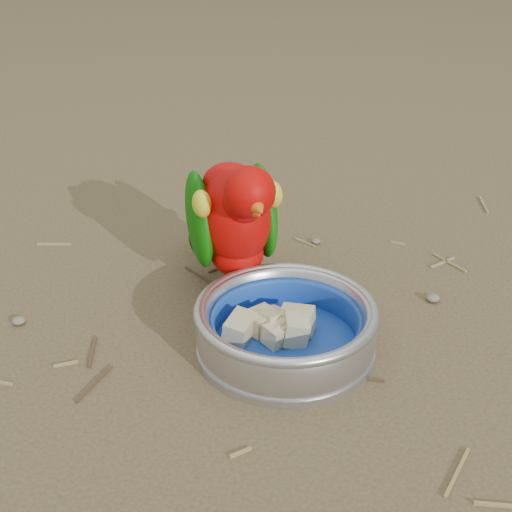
{
  "coord_description": "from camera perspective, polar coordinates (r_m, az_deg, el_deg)",
  "views": [
    {
      "loc": [
        -0.13,
        -0.61,
        0.48
      ],
      "look_at": [
        0.01,
        0.13,
        0.08
      ],
      "focal_mm": 50.0,
      "sensor_mm": 36.0,
      "label": 1
    }
  ],
  "objects": [
    {
      "name": "lory_parrot",
      "position": [
        0.88,
        -1.68,
        2.2
      ],
      "size": [
        0.14,
        0.25,
        0.19
      ],
      "primitive_type": null,
      "rotation": [
        0.0,
        0.0,
        -3.01
      ],
      "color": "#AF0503",
      "rests_on": "ground"
    },
    {
      "name": "fruit_wedges",
      "position": [
        0.81,
        2.4,
        -5.87
      ],
      "size": [
        0.12,
        0.12,
        0.03
      ],
      "primitive_type": null,
      "color": "#C3B385",
      "rests_on": "food_bowl"
    },
    {
      "name": "bowl_wall",
      "position": [
        0.8,
        2.41,
        -5.46
      ],
      "size": [
        0.2,
        0.2,
        0.04
      ],
      "primitive_type": null,
      "color": "#B2B2BA",
      "rests_on": "food_bowl"
    },
    {
      "name": "ground",
      "position": [
        0.79,
        0.9,
        -9.5
      ],
      "size": [
        60.0,
        60.0,
        0.0
      ],
      "primitive_type": "plane",
      "color": "brown"
    },
    {
      "name": "ground_debris",
      "position": [
        0.85,
        -1.0,
        -6.03
      ],
      "size": [
        0.9,
        0.8,
        0.01
      ],
      "primitive_type": null,
      "color": "olive",
      "rests_on": "ground"
    },
    {
      "name": "food_bowl",
      "position": [
        0.82,
        2.37,
        -7.2
      ],
      "size": [
        0.2,
        0.2,
        0.02
      ],
      "primitive_type": "cylinder",
      "color": "#B2B2BA",
      "rests_on": "ground"
    }
  ]
}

